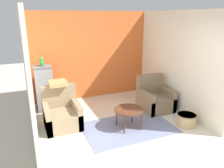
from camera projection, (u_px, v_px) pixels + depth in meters
The scene contains 13 objects.
ground_plane at pixel (149, 158), 4.00m from camera, with size 20.00×20.00×0.00m, color beige.
wall_back_accent at pixel (90, 56), 6.71m from camera, with size 3.83×0.06×2.64m.
wall_left at pixel (27, 76), 4.46m from camera, with size 0.06×3.49×2.64m.
wall_right at pixel (177, 62), 5.84m from camera, with size 0.06×3.49×2.64m.
area_rug at pixel (128, 127), 5.09m from camera, with size 2.08×1.34×0.01m.
coffee_table at pixel (129, 111), 4.97m from camera, with size 0.67×0.67×0.47m.
armchair_left at pixel (62, 115), 5.10m from camera, with size 0.80×0.82×0.93m.
armchair_right at pixel (155, 99), 6.04m from camera, with size 0.80×0.82×0.93m.
birdcage at pixel (44, 88), 5.93m from camera, with size 0.47×0.47×1.23m.
parrot at pixel (42, 62), 5.72m from camera, with size 0.11×0.21×0.25m.
potted_plant at pixel (64, 92), 6.12m from camera, with size 0.34×0.31×0.74m.
wicker_basket at pixel (186, 119), 5.16m from camera, with size 0.45×0.45×0.29m.
throw_pillow at pixel (58, 83), 5.15m from camera, with size 0.42×0.42×0.10m.
Camera 1 is at (-1.94, -2.89, 2.49)m, focal length 35.00 mm.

